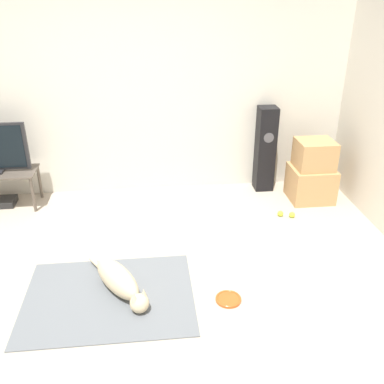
% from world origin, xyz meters
% --- Properties ---
extents(ground_plane, '(12.00, 12.00, 0.00)m').
position_xyz_m(ground_plane, '(0.00, 0.00, 0.00)').
color(ground_plane, '#B2A38E').
extents(wall_back, '(8.00, 0.06, 2.55)m').
position_xyz_m(wall_back, '(0.00, 2.10, 1.27)').
color(wall_back, beige).
rests_on(wall_back, ground_plane).
extents(area_rug, '(1.41, 1.07, 0.01)m').
position_xyz_m(area_rug, '(-0.24, -0.06, 0.01)').
color(area_rug, slate).
rests_on(area_rug, ground_plane).
extents(dog, '(0.55, 0.80, 0.24)m').
position_xyz_m(dog, '(-0.14, -0.01, 0.13)').
color(dog, beige).
rests_on(dog, area_rug).
extents(frisbee, '(0.22, 0.22, 0.03)m').
position_xyz_m(frisbee, '(0.75, -0.20, 0.01)').
color(frisbee, '#DB511E').
rests_on(frisbee, ground_plane).
extents(cardboard_box_lower, '(0.50, 0.46, 0.41)m').
position_xyz_m(cardboard_box_lower, '(2.09, 1.55, 0.21)').
color(cardboard_box_lower, tan).
rests_on(cardboard_box_lower, ground_plane).
extents(cardboard_box_upper, '(0.43, 0.39, 0.34)m').
position_xyz_m(cardboard_box_upper, '(2.09, 1.56, 0.58)').
color(cardboard_box_upper, tan).
rests_on(cardboard_box_upper, cardboard_box_lower).
extents(floor_speaker, '(0.22, 0.23, 1.06)m').
position_xyz_m(floor_speaker, '(1.60, 1.91, 0.53)').
color(floor_speaker, black).
rests_on(floor_speaker, ground_plane).
extents(tennis_ball_by_boxes, '(0.07, 0.07, 0.07)m').
position_xyz_m(tennis_ball_by_boxes, '(1.61, 1.16, 0.03)').
color(tennis_ball_by_boxes, '#C6E033').
rests_on(tennis_ball_by_boxes, ground_plane).
extents(tennis_ball_near_speaker, '(0.07, 0.07, 0.07)m').
position_xyz_m(tennis_ball_near_speaker, '(1.73, 1.11, 0.03)').
color(tennis_ball_near_speaker, '#C6E033').
rests_on(tennis_ball_near_speaker, ground_plane).
extents(game_console, '(0.32, 0.25, 0.07)m').
position_xyz_m(game_console, '(-1.62, 1.80, 0.04)').
color(game_console, black).
rests_on(game_console, ground_plane).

